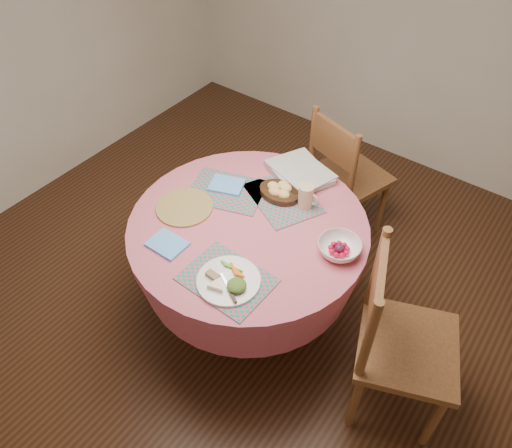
# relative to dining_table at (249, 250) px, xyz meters

# --- Properties ---
(ground) EXTENTS (4.00, 4.00, 0.00)m
(ground) POSITION_rel_dining_table_xyz_m (0.00, 0.00, -0.56)
(ground) COLOR #331C0F
(ground) RESTS_ON ground
(room_envelope) EXTENTS (4.01, 4.01, 2.71)m
(room_envelope) POSITION_rel_dining_table_xyz_m (0.00, 0.00, 1.16)
(room_envelope) COLOR silver
(room_envelope) RESTS_ON ground
(dining_table) EXTENTS (1.24, 1.24, 0.75)m
(dining_table) POSITION_rel_dining_table_xyz_m (0.00, 0.00, 0.00)
(dining_table) COLOR #C85D6E
(dining_table) RESTS_ON ground
(chair_right) EXTENTS (0.60, 0.61, 1.03)m
(chair_right) POSITION_rel_dining_table_xyz_m (0.88, -0.02, -0.02)
(chair_right) COLOR brown
(chair_right) RESTS_ON ground
(chair_back) EXTENTS (0.55, 0.54, 0.96)m
(chair_back) POSITION_rel_dining_table_xyz_m (0.07, 0.94, -0.06)
(chair_back) COLOR brown
(chair_back) RESTS_ON ground
(placemat_front) EXTENTS (0.41, 0.31, 0.01)m
(placemat_front) POSITION_rel_dining_table_xyz_m (0.14, -0.35, 0.20)
(placemat_front) COLOR #178373
(placemat_front) RESTS_ON dining_table
(placemat_left) EXTENTS (0.47, 0.41, 0.01)m
(placemat_left) POSITION_rel_dining_table_xyz_m (-0.25, 0.13, 0.20)
(placemat_left) COLOR #178373
(placemat_left) RESTS_ON dining_table
(placemat_back) EXTENTS (0.49, 0.45, 0.01)m
(placemat_back) POSITION_rel_dining_table_xyz_m (0.03, 0.27, 0.20)
(placemat_back) COLOR #178373
(placemat_back) RESTS_ON dining_table
(wicker_trivet) EXTENTS (0.30, 0.30, 0.01)m
(wicker_trivet) POSITION_rel_dining_table_xyz_m (-0.34, -0.11, 0.20)
(wicker_trivet) COLOR olive
(wicker_trivet) RESTS_ON dining_table
(napkin_near) EXTENTS (0.18, 0.14, 0.01)m
(napkin_near) POSITION_rel_dining_table_xyz_m (-0.23, -0.35, 0.20)
(napkin_near) COLOR #60A6F7
(napkin_near) RESTS_ON dining_table
(napkin_far) EXTENTS (0.22, 0.19, 0.01)m
(napkin_far) POSITION_rel_dining_table_xyz_m (-0.27, 0.16, 0.21)
(napkin_far) COLOR #60A6F7
(napkin_far) RESTS_ON placemat_left
(dinner_plate) EXTENTS (0.29, 0.29, 0.05)m
(dinner_plate) POSITION_rel_dining_table_xyz_m (0.16, -0.36, 0.22)
(dinner_plate) COLOR white
(dinner_plate) RESTS_ON placemat_front
(bread_bowl) EXTENTS (0.23, 0.23, 0.08)m
(bread_bowl) POSITION_rel_dining_table_xyz_m (0.00, 0.27, 0.23)
(bread_bowl) COLOR black
(bread_bowl) RESTS_ON placemat_back
(latte_mug) EXTENTS (0.12, 0.08, 0.13)m
(latte_mug) POSITION_rel_dining_table_xyz_m (0.16, 0.29, 0.27)
(latte_mug) COLOR beige
(latte_mug) RESTS_ON placemat_back
(fruit_bowl) EXTENTS (0.23, 0.23, 0.07)m
(fruit_bowl) POSITION_rel_dining_table_xyz_m (0.47, 0.11, 0.23)
(fruit_bowl) COLOR white
(fruit_bowl) RESTS_ON dining_table
(newspaper_stack) EXTENTS (0.42, 0.39, 0.04)m
(newspaper_stack) POSITION_rel_dining_table_xyz_m (-0.00, 0.48, 0.22)
(newspaper_stack) COLOR silver
(newspaper_stack) RESTS_ON dining_table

